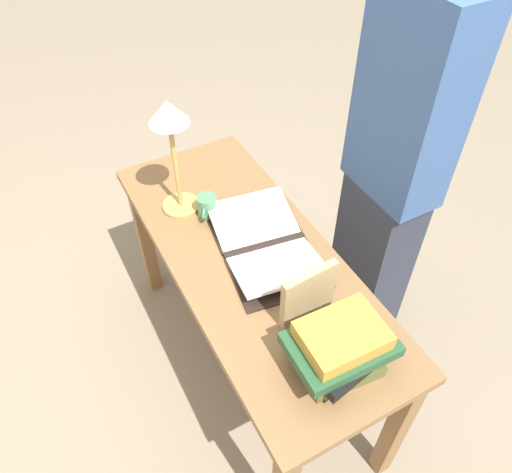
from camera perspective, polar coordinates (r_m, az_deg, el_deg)
ground_plane at (r=2.41m, az=-0.48°, el=-14.18°), size 12.00×12.00×0.00m
reading_desk at (r=1.89m, az=-0.60°, el=-4.57°), size 1.41×0.56×0.75m
open_book at (r=1.81m, az=1.00°, el=-0.87°), size 0.56×0.39×0.06m
book_stack_tall at (r=1.48m, az=9.53°, el=-12.39°), size 0.24×0.30×0.18m
book_standing_upright at (r=1.56m, az=6.00°, el=-6.66°), size 0.04×0.20×0.21m
reading_lamp at (r=1.79m, az=-9.72°, el=11.68°), size 0.15×0.15×0.47m
coffee_mug at (r=1.93m, az=-5.61°, el=3.43°), size 0.10×0.08×0.09m
person_reader at (r=1.96m, az=15.09°, el=6.17°), size 0.36×0.22×1.79m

